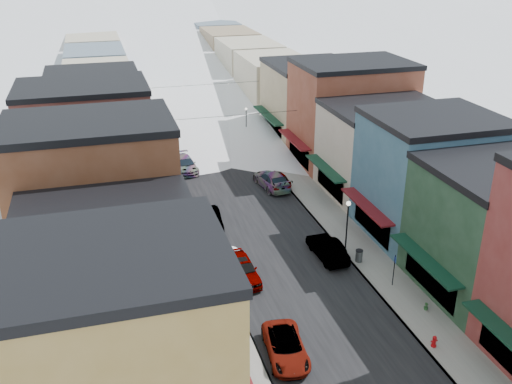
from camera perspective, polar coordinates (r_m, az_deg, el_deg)
road at (r=81.89m, az=-6.25°, el=7.13°), size 10.00×160.00×0.01m
sidewalk_left at (r=81.10m, az=-10.88°, el=6.72°), size 3.20×160.00×0.15m
sidewalk_right at (r=83.16m, az=-1.74°, el=7.57°), size 3.20×160.00×0.15m
curb_left at (r=81.23m, az=-9.79°, el=6.83°), size 0.10×160.00×0.15m
curb_right at (r=82.81m, az=-2.79°, el=7.48°), size 0.10×160.00×0.15m
bldg_l_yellow at (r=27.67m, az=-13.50°, el=-16.15°), size 11.30×8.70×11.50m
bldg_l_cream at (r=35.20m, az=-14.19°, el=-8.69°), size 11.30×8.20×9.50m
bldg_l_brick_near at (r=41.59m, az=-15.63°, el=-1.25°), size 12.30×8.20×12.50m
bldg_l_grayblue at (r=50.10m, az=-15.10°, el=0.95°), size 11.30×9.20×9.00m
bldg_l_brick_far at (r=58.25m, az=-16.50°, el=5.04°), size 13.30×9.20×11.00m
bldg_l_tan at (r=67.96m, az=-15.71°, el=7.31°), size 11.30×11.20×10.00m
bldg_r_green at (r=43.44m, az=23.05°, el=-3.44°), size 11.30×9.20×9.50m
bldg_r_blue at (r=49.81m, az=16.95°, el=1.53°), size 11.30×9.20×10.50m
bldg_r_cream at (r=57.52m, az=12.62°, el=4.17°), size 12.30×9.20×9.00m
bldg_r_brick_far at (r=65.00m, az=9.43°, el=7.84°), size 13.30×9.20×11.50m
bldg_r_tan at (r=73.74m, az=5.40°, el=9.13°), size 11.30×11.20×9.50m
distant_blocks at (r=103.10m, az=-8.66°, el=12.73°), size 34.00×55.00×8.00m
overhead_cables at (r=68.38m, az=-4.61°, el=9.25°), size 16.40×15.04×0.04m
car_white_suv at (r=35.84m, az=2.98°, el=-15.21°), size 2.85×5.22×1.39m
car_silver_sedan at (r=42.90m, az=-1.44°, el=-7.67°), size 2.19×5.11×1.72m
car_dark_hatch at (r=50.60m, az=-4.50°, el=-2.71°), size 1.72×4.55×1.48m
car_silver_wagon at (r=63.33m, az=-7.10°, el=2.78°), size 2.53×5.40×1.53m
car_green_sedan at (r=45.99m, az=7.13°, el=-5.62°), size 1.92×4.99×1.62m
car_gray_suv at (r=59.38m, az=2.13°, el=1.43°), size 2.14×4.25×1.39m
car_black_sedan at (r=58.51m, az=1.59°, el=1.24°), size 3.02×5.98×1.67m
car_lane_silver at (r=80.61m, az=-7.73°, el=7.37°), size 2.51×4.92×1.60m
car_lane_white at (r=92.15m, az=-6.80°, el=9.44°), size 2.56×5.28×1.45m
fire_hydrant at (r=38.13m, az=17.39°, el=-14.09°), size 0.45×0.34×0.77m
parking_sign at (r=42.72m, az=13.65°, el=-7.37°), size 0.09×0.34×2.51m
trash_can at (r=45.66m, az=10.26°, el=-6.28°), size 0.59×0.59×0.99m
streetlamp_near at (r=45.81m, az=9.12°, el=-2.81°), size 0.37×0.37×4.47m
streetlamp_far at (r=73.32m, az=-0.99°, el=7.37°), size 0.32×0.32×3.83m
planter_far at (r=41.29m, az=16.64°, el=-10.91°), size 0.36×0.36×0.54m
snow_pile_near at (r=41.99m, az=-1.68°, el=-9.09°), size 2.25×2.58×0.95m
snow_pile_mid at (r=45.44m, az=-3.08°, el=-6.25°), size 2.60×2.80×1.10m
snow_pile_far at (r=66.11m, az=-7.92°, el=3.34°), size 2.12×2.51×0.90m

